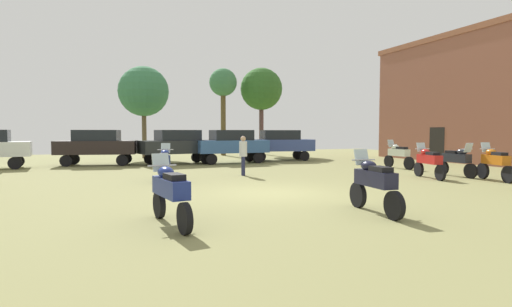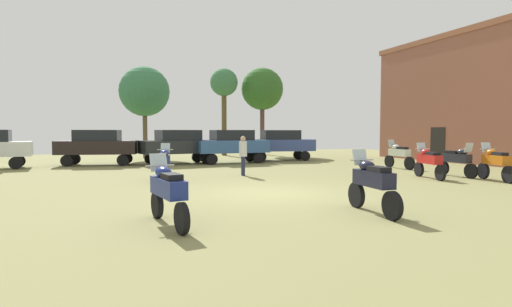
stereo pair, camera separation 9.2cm
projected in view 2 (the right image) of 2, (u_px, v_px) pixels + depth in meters
The scene contains 16 objects.
ground_plane at pixel (272, 194), 12.30m from camera, with size 44.00×52.00×0.02m.
motorcycle_1 at pixel (495, 162), 15.32m from camera, with size 0.81×2.04×1.48m.
motorcycle_3 at pixel (168, 191), 8.07m from camera, with size 0.67×2.23×1.44m.
motorcycle_4 at pixel (399, 154), 20.50m from camera, with size 0.62×2.15×1.48m.
motorcycle_5 at pixel (429, 161), 16.13m from camera, with size 0.77×2.13×1.44m.
motorcycle_7 at pixel (372, 183), 9.24m from camera, with size 0.62×2.15×1.47m.
motorcycle_8 at pixel (457, 160), 16.77m from camera, with size 0.62×2.11×1.45m.
motorcycle_9 at pixel (164, 163), 15.26m from camera, with size 0.76×2.06×1.45m.
car_1 at pixel (232, 144), 24.05m from camera, with size 4.34×1.91×2.00m.
car_2 at pixel (98, 145), 22.54m from camera, with size 4.58×2.64×2.00m.
car_3 at pixel (178, 144), 23.28m from camera, with size 4.54×2.49×2.00m.
car_4 at pixel (280, 143), 26.23m from camera, with size 4.53×2.46×2.00m.
person_2 at pixel (243, 153), 17.21m from camera, with size 0.40×0.40×1.71m.
tree_2 at pixel (224, 85), 31.67m from camera, with size 2.20×2.20×6.94m.
tree_3 at pixel (262, 90), 33.14m from camera, with size 3.49×3.49×7.21m.
tree_6 at pixel (145, 92), 28.42m from camera, with size 3.55×3.55×6.56m.
Camera 2 is at (-4.87, -11.21, 1.92)m, focal length 27.91 mm.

